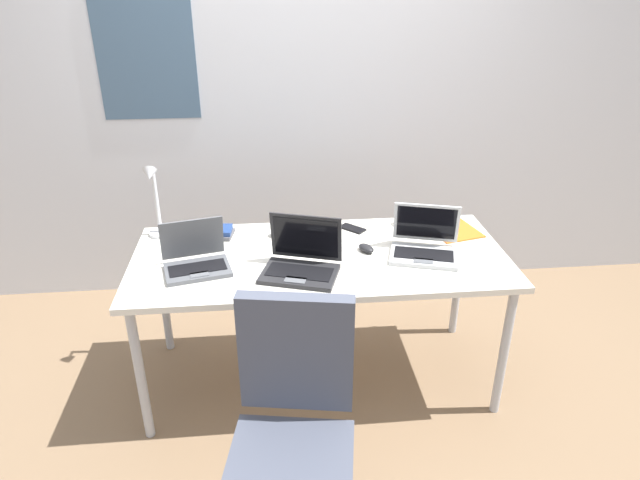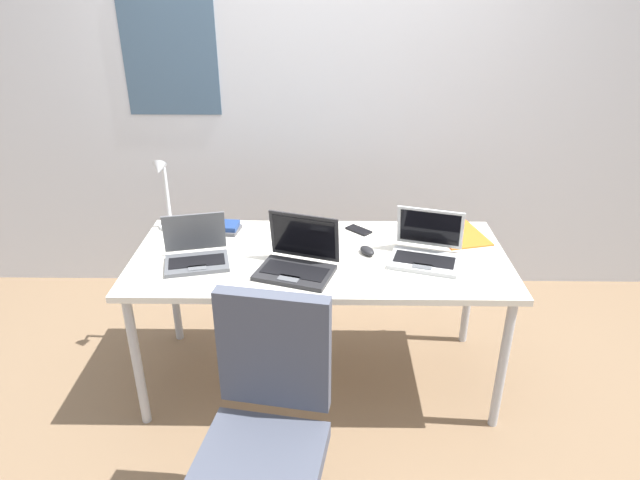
{
  "view_description": "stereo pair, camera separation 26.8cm",
  "coord_description": "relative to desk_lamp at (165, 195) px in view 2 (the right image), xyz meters",
  "views": [
    {
      "loc": [
        -0.24,
        -2.4,
        2.0
      ],
      "look_at": [
        0.0,
        0.0,
        0.82
      ],
      "focal_mm": 31.67,
      "sensor_mm": 36.0,
      "label": 1
    },
    {
      "loc": [
        0.03,
        -2.41,
        2.0
      ],
      "look_at": [
        0.0,
        0.0,
        0.82
      ],
      "focal_mm": 31.67,
      "sensor_mm": 36.0,
      "label": 2
    }
  ],
  "objects": [
    {
      "name": "computer_mouse",
      "position": [
        1.03,
        -0.26,
        -0.18
      ],
      "size": [
        0.09,
        0.11,
        0.03
      ],
      "primitive_type": "ellipsoid",
      "rotation": [
        0.0,
        0.0,
        0.49
      ],
      "color": "black",
      "rests_on": "desk"
    },
    {
      "name": "ground_plane",
      "position": [
        0.8,
        -0.28,
        -0.94
      ],
      "size": [
        12.0,
        12.0,
        0.0
      ],
      "primitive_type": "plane",
      "color": "#7A6047"
    },
    {
      "name": "paper_folder_far_corner",
      "position": [
        1.52,
        -0.05,
        -0.19
      ],
      "size": [
        0.3,
        0.36,
        0.01
      ],
      "primitive_type": "cube",
      "rotation": [
        0.0,
        0.0,
        0.24
      ],
      "color": "orange",
      "rests_on": "desk"
    },
    {
      "name": "wall_back",
      "position": [
        0.8,
        0.82,
        0.36
      ],
      "size": [
        6.0,
        0.13,
        2.6
      ],
      "color": "silver",
      "rests_on": "ground_plane"
    },
    {
      "name": "cell_phone",
      "position": [
        1.0,
        -0.0,
        -0.19
      ],
      "size": [
        0.14,
        0.14,
        0.01
      ],
      "primitive_type": "cube",
      "rotation": [
        0.0,
        0.0,
        0.8
      ],
      "color": "black",
      "rests_on": "desk"
    },
    {
      "name": "laptop_front_right",
      "position": [
        0.7,
        -0.43,
        -0.15
      ],
      "size": [
        0.4,
        0.35,
        0.25
      ],
      "color": "#232326",
      "rests_on": "desk"
    },
    {
      "name": "book_stack",
      "position": [
        0.29,
        -0.01,
        -0.18
      ],
      "size": [
        0.18,
        0.15,
        0.04
      ],
      "color": "#4C4C51",
      "rests_on": "desk"
    },
    {
      "name": "laptop_back_right",
      "position": [
        1.3,
        -0.32,
        -0.15
      ],
      "size": [
        0.38,
        0.36,
        0.23
      ],
      "color": "#B7BABC",
      "rests_on": "desk"
    },
    {
      "name": "office_chair",
      "position": [
        0.61,
        -1.18,
        -0.54
      ],
      "size": [
        0.52,
        0.57,
        0.97
      ],
      "color": "black",
      "rests_on": "ground_plane"
    },
    {
      "name": "laptop_near_mouse",
      "position": [
        0.22,
        -0.35,
        -0.15
      ],
      "size": [
        0.34,
        0.3,
        0.22
      ],
      "color": "#515459",
      "rests_on": "desk"
    },
    {
      "name": "desk_lamp",
      "position": [
        0.0,
        0.0,
        0.0
      ],
      "size": [
        0.12,
        0.18,
        0.4
      ],
      "color": "silver",
      "rests_on": "desk"
    },
    {
      "name": "desk",
      "position": [
        0.8,
        -0.28,
        -0.25
      ],
      "size": [
        1.8,
        0.8,
        0.74
      ],
      "color": "silver",
      "rests_on": "ground_plane"
    },
    {
      "name": "headphones",
      "position": [
        0.68,
        -0.04,
        -0.18
      ],
      "size": [
        0.21,
        0.18,
        0.04
      ],
      "color": "#335999",
      "rests_on": "desk"
    },
    {
      "name": "coffee_mug",
      "position": [
        1.3,
        0.03,
        -0.15
      ],
      "size": [
        0.11,
        0.08,
        0.09
      ],
      "color": "white",
      "rests_on": "desk"
    }
  ]
}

